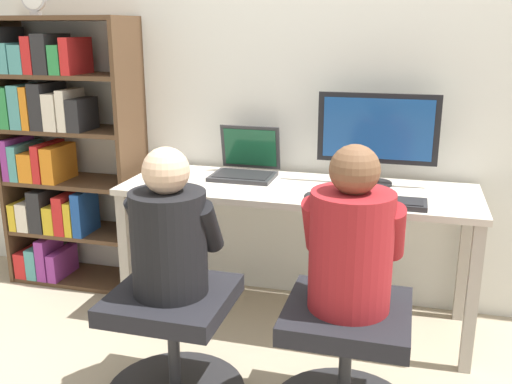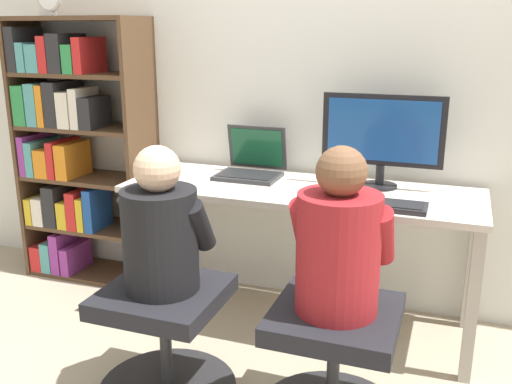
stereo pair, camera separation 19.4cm
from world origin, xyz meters
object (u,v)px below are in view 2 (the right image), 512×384
(bookshelf, at_px, (71,148))
(person_at_laptop, at_px, (161,230))
(keyboard, at_px, (375,204))
(desktop_monitor, at_px, (382,136))
(office_chair_right, at_px, (165,339))
(laptop, at_px, (251,166))
(office_chair_left, at_px, (333,364))
(person_at_monitor, at_px, (339,243))

(bookshelf, bearing_deg, person_at_laptop, -39.50)
(person_at_laptop, bearing_deg, keyboard, 38.38)
(desktop_monitor, xyz_separation_m, keyboard, (0.03, -0.32, -0.24))
(office_chair_right, height_order, person_at_laptop, person_at_laptop)
(keyboard, relative_size, office_chair_right, 0.76)
(laptop, distance_m, bookshelf, 1.12)
(office_chair_left, relative_size, person_at_monitor, 0.94)
(office_chair_left, relative_size, office_chair_right, 1.00)
(keyboard, height_order, bookshelf, bookshelf)
(desktop_monitor, distance_m, office_chair_left, 1.10)
(person_at_laptop, bearing_deg, laptop, 87.55)
(desktop_monitor, height_order, person_at_monitor, desktop_monitor)
(desktop_monitor, height_order, office_chair_right, desktop_monitor)
(laptop, distance_m, office_chair_left, 1.17)
(person_at_laptop, bearing_deg, office_chair_left, 4.29)
(desktop_monitor, bearing_deg, laptop, -179.12)
(laptop, height_order, bookshelf, bookshelf)
(person_at_monitor, bearing_deg, desktop_monitor, 88.65)
(laptop, relative_size, bookshelf, 0.21)
(laptop, xyz_separation_m, person_at_monitor, (0.63, -0.83, -0.04))
(office_chair_left, bearing_deg, desktop_monitor, 88.66)
(desktop_monitor, height_order, laptop, desktop_monitor)
(keyboard, distance_m, bookshelf, 1.83)
(bookshelf, bearing_deg, keyboard, -9.95)
(office_chair_left, distance_m, office_chair_right, 0.67)
(desktop_monitor, xyz_separation_m, office_chair_left, (-0.02, -0.84, -0.71))
(keyboard, distance_m, office_chair_left, 0.71)
(keyboard, bearing_deg, office_chair_left, -95.48)
(office_chair_right, xyz_separation_m, bookshelf, (-1.08, 0.89, 0.53))
(office_chair_left, xyz_separation_m, person_at_laptop, (-0.67, -0.05, 0.46))
(person_at_laptop, relative_size, bookshelf, 0.37)
(office_chair_left, bearing_deg, keyboard, 84.52)
(desktop_monitor, bearing_deg, person_at_monitor, -91.35)
(person_at_monitor, relative_size, bookshelf, 0.40)
(person_at_monitor, relative_size, person_at_laptop, 1.06)
(person_at_monitor, height_order, person_at_laptop, person_at_monitor)
(person_at_laptop, bearing_deg, bookshelf, 140.50)
(bookshelf, bearing_deg, desktop_monitor, 0.17)
(laptop, xyz_separation_m, office_chair_left, (0.63, -0.83, -0.51))
(desktop_monitor, relative_size, office_chair_left, 1.01)
(desktop_monitor, relative_size, person_at_laptop, 1.01)
(laptop, xyz_separation_m, office_chair_right, (-0.04, -0.89, -0.51))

